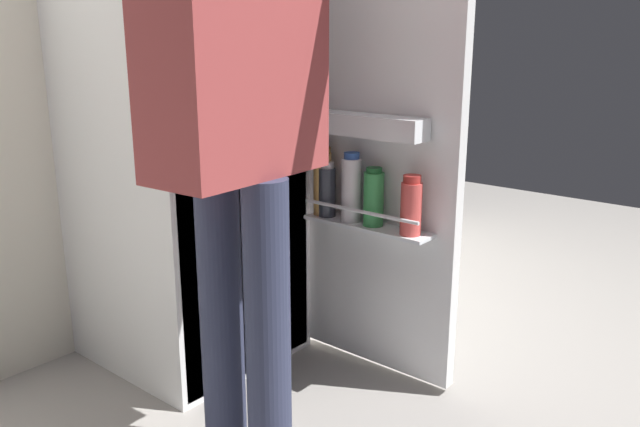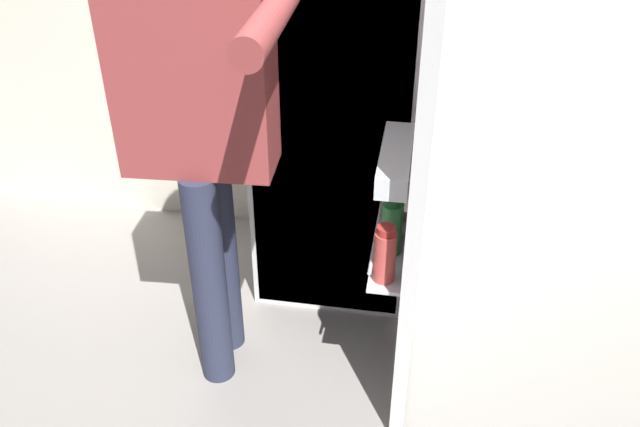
% 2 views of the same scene
% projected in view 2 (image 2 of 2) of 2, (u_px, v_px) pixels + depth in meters
% --- Properties ---
extents(ground_plane, '(6.76, 6.76, 0.00)m').
position_uv_depth(ground_plane, '(316.00, 351.00, 2.48)').
color(ground_plane, gray).
extents(refrigerator, '(0.67, 1.25, 1.72)m').
position_uv_depth(refrigerator, '(345.00, 96.00, 2.47)').
color(refrigerator, white).
rests_on(refrigerator, ground_plane).
extents(person, '(0.59, 0.77, 1.67)m').
position_uv_depth(person, '(202.00, 114.00, 1.93)').
color(person, '#2D334C').
rests_on(person, ground_plane).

